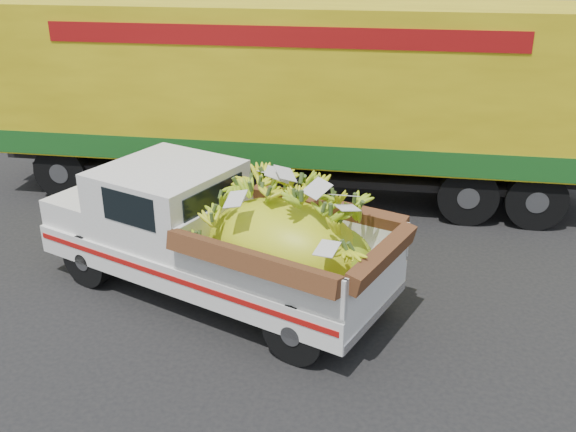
# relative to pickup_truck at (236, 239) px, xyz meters

# --- Properties ---
(ground) EXTENTS (100.00, 100.00, 0.00)m
(ground) POSITION_rel_pickup_truck_xyz_m (-1.72, -0.26, -0.99)
(ground) COLOR black
(ground) RESTS_ON ground
(curb) EXTENTS (60.00, 0.25, 0.15)m
(curb) POSITION_rel_pickup_truck_xyz_m (-1.72, 6.85, -0.92)
(curb) COLOR gray
(curb) RESTS_ON ground
(sidewalk) EXTENTS (60.00, 4.00, 0.14)m
(sidewalk) POSITION_rel_pickup_truck_xyz_m (-1.72, 8.95, -0.92)
(sidewalk) COLOR gray
(sidewalk) RESTS_ON ground
(building_left) EXTENTS (18.00, 6.00, 5.00)m
(building_left) POSITION_rel_pickup_truck_xyz_m (-9.72, 14.85, 1.51)
(building_left) COLOR gray
(building_left) RESTS_ON ground
(pickup_truck) EXTENTS (5.58, 3.40, 1.84)m
(pickup_truck) POSITION_rel_pickup_truck_xyz_m (0.00, 0.00, 0.00)
(pickup_truck) COLOR black
(pickup_truck) RESTS_ON ground
(semi_trailer) EXTENTS (12.04, 3.49, 3.80)m
(semi_trailer) POSITION_rel_pickup_truck_xyz_m (-0.31, 4.40, 1.13)
(semi_trailer) COLOR black
(semi_trailer) RESTS_ON ground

